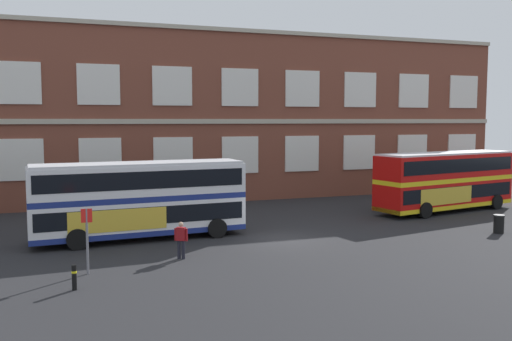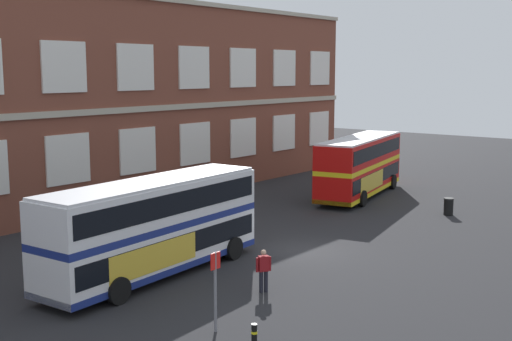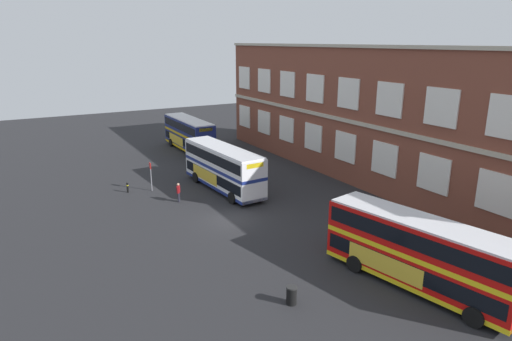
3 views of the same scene
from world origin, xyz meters
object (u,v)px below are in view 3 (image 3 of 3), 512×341
object	(u,v)px
safety_bollard_west	(128,187)
station_litter_bin	(291,295)
waiting_passenger	(178,192)
double_decker_middle	(223,167)
double_decker_far	(419,252)
double_decker_near	(189,134)
bus_stand_flag	(151,174)

from	to	relation	value
safety_bollard_west	station_litter_bin	bearing A→B (deg)	7.78
waiting_passenger	safety_bollard_west	xyz separation A→B (m)	(-4.68, -3.26, -0.44)
double_decker_middle	safety_bollard_west	xyz separation A→B (m)	(-3.49, -8.12, -1.66)
double_decker_far	safety_bollard_west	size ratio (longest dim) A/B	11.89
double_decker_near	safety_bollard_west	xyz separation A→B (m)	(12.65, -10.98, -1.66)
bus_stand_flag	safety_bollard_west	distance (m)	2.44
double_decker_middle	bus_stand_flag	size ratio (longest dim) A/B	4.13
double_decker_middle	safety_bollard_west	size ratio (longest dim) A/B	11.73
double_decker_far	bus_stand_flag	xyz separation A→B (m)	(-23.96, -8.17, -0.51)
double_decker_near	double_decker_middle	size ratio (longest dim) A/B	0.99
double_decker_middle	double_decker_far	bearing A→B (deg)	5.79
station_litter_bin	double_decker_near	bearing A→B (deg)	167.35
waiting_passenger	safety_bollard_west	size ratio (longest dim) A/B	1.79
double_decker_middle	bus_stand_flag	distance (m)	6.72
double_decker_far	safety_bollard_west	xyz separation A→B (m)	(-24.53, -10.25, -1.66)
double_decker_far	waiting_passenger	xyz separation A→B (m)	(-19.85, -6.99, -1.22)
double_decker_middle	station_litter_bin	xyz separation A→B (m)	(19.06, -5.04, -1.63)
double_decker_near	waiting_passenger	size ratio (longest dim) A/B	6.48
double_decker_far	double_decker_middle	bearing A→B (deg)	-174.21
double_decker_near	station_litter_bin	bearing A→B (deg)	-12.65
double_decker_near	double_decker_middle	bearing A→B (deg)	-10.05
double_decker_near	waiting_passenger	world-z (taller)	double_decker_near
double_decker_near	waiting_passenger	bearing A→B (deg)	-24.01
bus_stand_flag	double_decker_far	bearing A→B (deg)	18.83
double_decker_far	waiting_passenger	size ratio (longest dim) A/B	6.64
double_decker_near	station_litter_bin	xyz separation A→B (m)	(35.20, -7.90, -1.63)
waiting_passenger	safety_bollard_west	distance (m)	5.72
double_decker_far	bus_stand_flag	distance (m)	25.32
double_decker_near	bus_stand_flag	xyz separation A→B (m)	(13.22, -8.89, -0.51)
station_litter_bin	safety_bollard_west	distance (m)	22.75
double_decker_near	double_decker_middle	distance (m)	16.39
double_decker_middle	bus_stand_flag	xyz separation A→B (m)	(-2.92, -6.03, -0.51)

